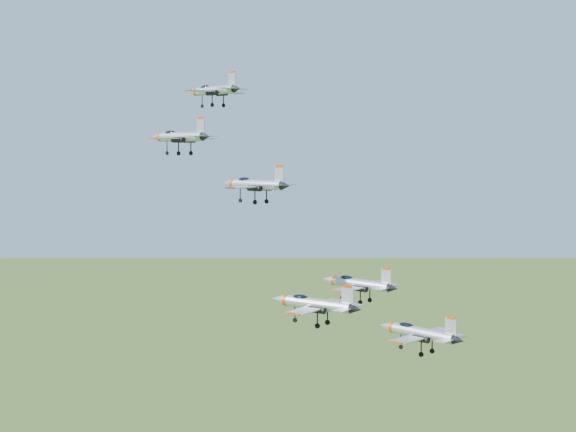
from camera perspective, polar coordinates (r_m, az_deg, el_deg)
The scene contains 6 objects.
jet_lead at distance 130.12m, azimuth -5.36°, elevation 8.89°, with size 12.79×10.85×3.47m.
jet_left_high at distance 112.45m, azimuth -2.41°, elevation 2.28°, with size 13.00×10.93×3.49m.
jet_right_high at distance 103.07m, azimuth -7.75°, elevation 5.62°, with size 11.27×9.50×3.03m.
jet_left_low at distance 107.37m, azimuth 5.00°, elevation -4.79°, with size 12.22×10.24×3.27m.
jet_right_low at distance 100.12m, azimuth 1.86°, elevation -6.24°, with size 13.20×10.92×3.53m.
jet_trail at distance 102.35m, azimuth 9.29°, elevation -8.16°, with size 12.70×10.76×3.44m.
Camera 1 is at (64.09, -94.60, 138.97)m, focal length 50.00 mm.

